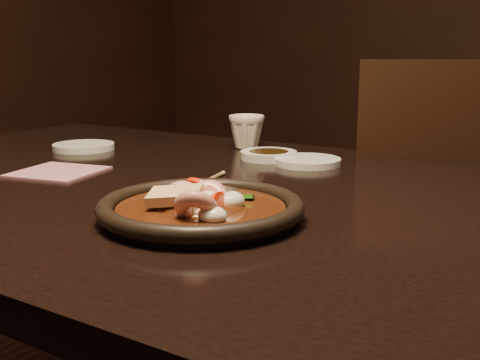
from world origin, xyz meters
The scene contains 10 objects.
table centered at (0.00, 0.00, 0.67)m, with size 1.60×0.90×0.75m.
chair centered at (0.23, 0.58, 0.51)m, with size 0.58×0.58×0.94m.
plate centered at (0.10, -0.16, 0.76)m, with size 0.26×0.26×0.03m.
stirfry centered at (0.10, -0.16, 0.77)m, with size 0.15×0.15×0.06m.
soy_dish centered at (-0.04, 0.25, 0.76)m, with size 0.11×0.11×0.02m, color white.
saucer_left centered at (-0.44, 0.13, 0.76)m, with size 0.13×0.13×0.01m, color white.
saucer_right centered at (0.05, 0.24, 0.76)m, with size 0.12×0.12×0.01m, color white.
tea_cup centered at (-0.15, 0.34, 0.79)m, with size 0.08×0.07×0.08m, color #F2E3D1.
chopsticks centered at (-0.01, -0.04, 0.75)m, with size 0.06×0.25×0.01m.
napkin centered at (-0.29, -0.06, 0.75)m, with size 0.14×0.14×0.00m, color #B16D7B.
Camera 1 is at (0.54, -0.75, 0.96)m, focal length 45.00 mm.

